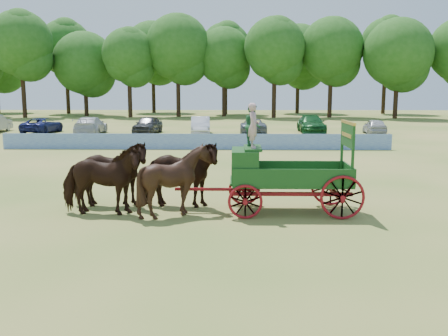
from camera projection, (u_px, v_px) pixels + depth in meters
ground at (182, 219)px, 15.55m from camera, size 160.00×160.00×0.00m
horse_lead_left at (101, 180)px, 15.87m from camera, size 2.74×1.31×2.28m
horse_lead_right at (109, 174)px, 16.96m from camera, size 2.73×1.29×2.28m
horse_wheel_left at (176, 180)px, 15.82m from camera, size 2.41×2.23×2.29m
horse_wheel_right at (180, 175)px, 16.91m from camera, size 2.77×1.40×2.28m
farm_dray at (269, 166)px, 16.25m from camera, size 6.00×2.00×3.58m
sponsor_banner at (196, 142)px, 33.26m from camera, size 26.00×0.08×1.05m
parked_cars at (150, 125)px, 45.11m from camera, size 42.10×7.39×1.64m
treeline at (197, 52)px, 73.69m from camera, size 90.54×25.04×15.09m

